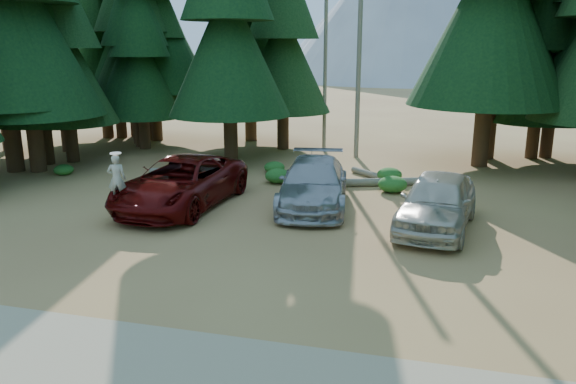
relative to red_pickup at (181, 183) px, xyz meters
name	(u,v)px	position (x,y,z in m)	size (l,w,h in m)	color
ground	(258,251)	(4.05, -3.67, -0.89)	(160.00, 160.00, 0.00)	#996B41
gravel_strip	(147,378)	(4.05, -10.17, -0.88)	(26.00, 3.50, 0.01)	tan
forest_belt_north	(342,155)	(4.05, 11.33, -0.89)	(36.00, 7.00, 22.00)	black
snag_front	(360,38)	(4.85, 10.83, 5.11)	(0.24, 0.24, 12.00)	#676252
snag_back	(325,58)	(2.85, 12.33, 4.11)	(0.20, 0.20, 10.00)	#676252
mountain_peak	(398,2)	(1.46, 84.57, 11.82)	(48.00, 50.00, 28.00)	#919499
red_pickup	(181,183)	(0.00, 0.00, 0.00)	(2.95, 6.40, 1.78)	#510707
silver_minivan_center	(314,183)	(4.61, 1.28, -0.04)	(2.37, 5.84, 1.69)	#A8AAB0
silver_minivan_right	(437,202)	(8.94, -0.27, 0.00)	(2.11, 5.24, 1.79)	beige
frisbee_player	(117,178)	(-1.25, -2.15, 0.58)	(0.69, 0.57, 1.67)	beige
log_left	(191,169)	(-2.04, 5.33, -0.76)	(0.27, 0.27, 3.72)	#676252
log_mid	(378,177)	(6.47, 6.01, -0.75)	(0.28, 0.28, 3.37)	#676252
log_right	(382,182)	(6.75, 4.93, -0.72)	(0.33, 0.33, 5.21)	#676252
shrub_far_left	(208,164)	(-1.43, 5.89, -0.61)	(1.02, 1.02, 0.56)	#1A591C
shrub_left	(274,167)	(1.74, 6.17, -0.63)	(0.95, 0.95, 0.52)	#1A591C
shrub_center_left	(278,176)	(2.41, 4.36, -0.59)	(1.10, 1.10, 0.61)	#1A591C
shrub_center_right	(390,175)	(6.98, 5.85, -0.60)	(1.06, 1.06, 0.59)	#1A591C
shrub_right	(328,183)	(4.68, 3.75, -0.59)	(1.07, 1.07, 0.59)	#1A591C
shrub_far_right	(393,184)	(7.25, 4.03, -0.57)	(1.16, 1.16, 0.64)	#1A591C
shrub_edge_west	(64,170)	(-7.36, 3.37, -0.65)	(0.87, 0.87, 0.48)	#1A591C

